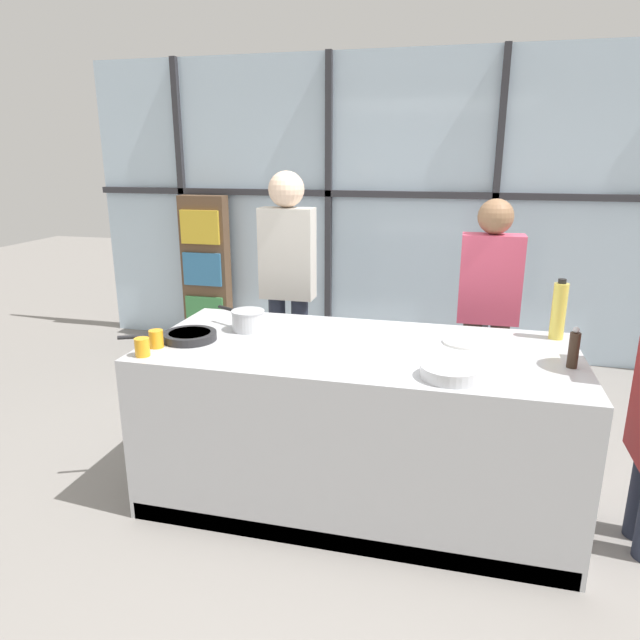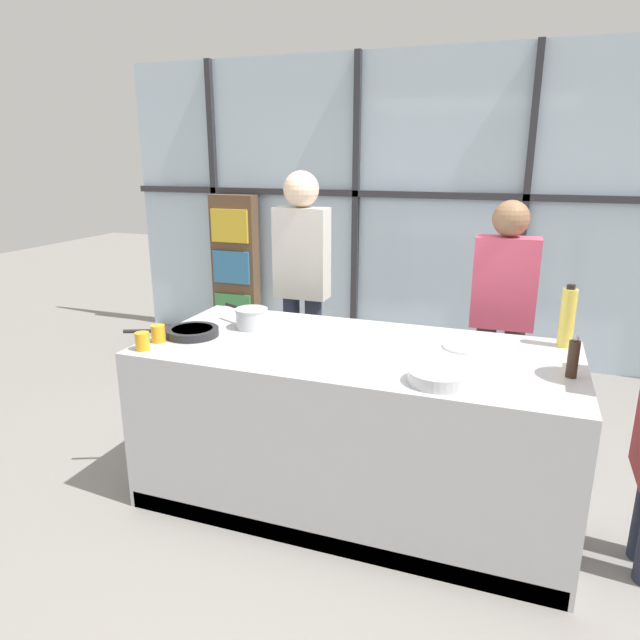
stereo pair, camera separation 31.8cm
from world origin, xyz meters
TOP-DOWN VIEW (x-y plane):
  - ground_plane at (0.00, 0.00)m, footprint 18.00×18.00m
  - back_window_wall at (0.00, 2.61)m, footprint 6.40×0.10m
  - bookshelf at (-2.02, 2.42)m, footprint 0.48×0.19m
  - demo_island at (-0.00, -0.00)m, footprint 2.29×1.04m
  - spectator_far_left at (-0.70, 0.98)m, footprint 0.39×0.25m
  - spectator_center_left at (0.70, 0.98)m, footprint 0.40×0.23m
  - frying_pan at (-0.94, -0.13)m, footprint 0.50×0.31m
  - saucepan at (-0.68, 0.13)m, footprint 0.33×0.22m
  - white_plate at (0.56, 0.18)m, footprint 0.25×0.25m
  - mixing_bowl at (0.49, -0.35)m, footprint 0.28×0.28m
  - oil_bottle at (1.04, 0.39)m, footprint 0.08×0.08m
  - pepper_grinder at (1.05, -0.07)m, footprint 0.05×0.05m
  - juice_glass_near at (-1.04, -0.42)m, footprint 0.08×0.08m
  - juice_glass_far at (-1.04, -0.28)m, footprint 0.08×0.08m

SIDE VIEW (x-z plane):
  - ground_plane at x=0.00m, z-range 0.00..0.00m
  - demo_island at x=0.00m, z-range 0.00..0.91m
  - bookshelf at x=-2.02m, z-range 0.00..1.51m
  - white_plate at x=0.56m, z-range 0.91..0.92m
  - frying_pan at x=-0.94m, z-range 0.91..0.95m
  - spectator_center_left at x=0.70m, z-range 0.12..1.75m
  - mixing_bowl at x=0.49m, z-range 0.91..0.97m
  - juice_glass_near at x=-1.04m, z-range 0.91..1.00m
  - juice_glass_far at x=-1.04m, z-range 0.91..1.00m
  - saucepan at x=-0.68m, z-range 0.91..1.03m
  - pepper_grinder at x=1.05m, z-range 0.90..1.10m
  - spectator_far_left at x=-0.70m, z-range 0.16..1.95m
  - oil_bottle at x=1.04m, z-range 0.90..1.24m
  - back_window_wall at x=0.00m, z-range 0.00..2.80m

